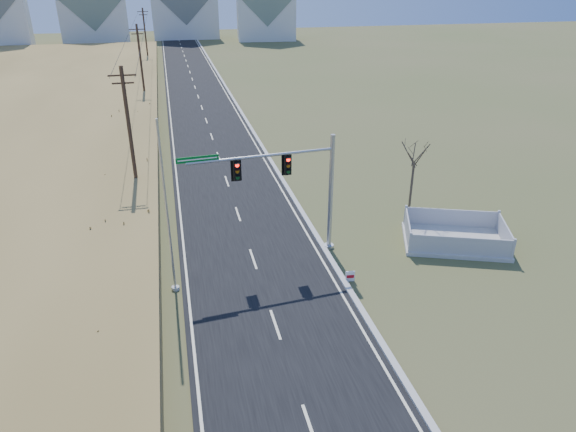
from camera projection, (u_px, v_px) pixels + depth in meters
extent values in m
plane|color=#495127|center=(267.00, 300.00, 24.96)|extent=(260.00, 260.00, 0.00)
cube|color=black|center=(196.00, 90.00, 68.89)|extent=(8.00, 180.00, 0.06)
cube|color=#B2AFA8|center=(227.00, 89.00, 69.71)|extent=(0.30, 180.00, 0.18)
cylinder|color=#422D1E|center=(130.00, 134.00, 34.87)|extent=(0.26, 0.26, 9.00)
cube|color=#422D1E|center=(122.00, 75.00, 33.19)|extent=(1.80, 0.10, 0.10)
cube|color=#422D1E|center=(123.00, 83.00, 33.40)|extent=(1.40, 0.10, 0.10)
cylinder|color=#422D1E|center=(141.00, 64.00, 61.23)|extent=(0.26, 0.26, 9.00)
cube|color=#422D1E|center=(137.00, 29.00, 59.55)|extent=(1.80, 0.10, 0.10)
cube|color=#422D1E|center=(137.00, 34.00, 59.77)|extent=(1.40, 0.10, 0.10)
cylinder|color=#422D1E|center=(145.00, 36.00, 87.60)|extent=(0.26, 0.26, 9.00)
cube|color=#422D1E|center=(143.00, 12.00, 85.92)|extent=(1.80, 0.10, 0.10)
cube|color=#422D1E|center=(143.00, 15.00, 86.13)|extent=(1.40, 0.10, 0.10)
cube|color=silver|center=(95.00, 21.00, 114.24)|extent=(14.66, 10.95, 9.00)
cube|color=silver|center=(185.00, 16.00, 121.64)|extent=(15.00, 10.00, 10.00)
cube|color=silver|center=(266.00, 19.00, 118.51)|extent=(13.87, 10.31, 9.00)
cylinder|color=#9EA0A5|center=(329.00, 246.00, 29.70)|extent=(0.58, 0.58, 0.19)
cylinder|color=#9EA0A5|center=(331.00, 194.00, 28.28)|extent=(0.25, 0.25, 6.76)
cylinder|color=#9EA0A5|center=(262.00, 156.00, 26.07)|extent=(7.71, 0.83, 0.15)
cube|color=black|center=(287.00, 165.00, 26.72)|extent=(0.36, 0.31, 1.05)
cube|color=black|center=(237.00, 170.00, 25.96)|extent=(0.36, 0.31, 1.05)
cube|color=#05621D|center=(197.00, 159.00, 25.06)|extent=(2.12, 0.23, 0.29)
cube|color=#B7B5AD|center=(454.00, 241.00, 30.22)|extent=(6.85, 5.79, 0.22)
cube|color=#99999D|center=(461.00, 246.00, 28.29)|extent=(5.19, 2.04, 1.10)
cube|color=#99999D|center=(451.00, 218.00, 31.58)|extent=(5.19, 2.04, 1.10)
cube|color=#99999D|center=(408.00, 228.00, 30.27)|extent=(1.38, 3.47, 1.10)
cube|color=#99999D|center=(505.00, 234.00, 29.60)|extent=(1.38, 3.47, 1.10)
cube|color=white|center=(350.00, 276.00, 26.35)|extent=(0.48, 0.10, 0.60)
cube|color=#AE0B15|center=(350.00, 277.00, 26.32)|extent=(0.38, 0.06, 0.17)
cylinder|color=#B7B5AD|center=(176.00, 288.00, 25.78)|extent=(0.39, 0.39, 0.18)
cylinder|color=#9EA0A5|center=(167.00, 211.00, 23.93)|extent=(0.11, 0.11, 8.76)
cylinder|color=#4C3F33|center=(411.00, 189.00, 33.32)|extent=(0.16, 0.16, 3.42)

